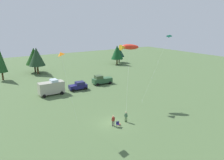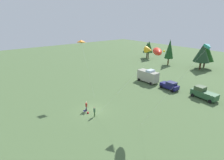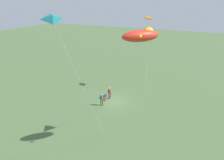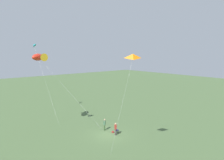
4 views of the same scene
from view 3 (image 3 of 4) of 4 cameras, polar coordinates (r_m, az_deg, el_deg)
ground_plane at (r=31.54m, az=0.23°, el=-5.45°), size 160.00×160.00×0.00m
person_kite_flyer at (r=29.84m, az=-2.72°, el=-4.88°), size 0.53×0.51×1.74m
folding_chair at (r=31.91m, az=-1.89°, el=-4.18°), size 0.60×0.60×0.82m
person_spectator at (r=31.84m, az=-0.65°, el=-3.17°), size 0.54×0.46×1.74m
backpack_on_grass at (r=31.59m, az=-1.86°, el=-5.20°), size 0.35×0.27×0.22m
kite_large_fish at (r=19.04m, az=7.83°, el=11.50°), size 7.58×8.62×11.41m
kite_delta_teal at (r=12.77m, az=-15.09°, el=15.03°), size 8.06×1.35×13.11m
kite_delta_orange at (r=34.04m, az=9.67°, el=15.79°), size 3.22×1.77×11.55m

